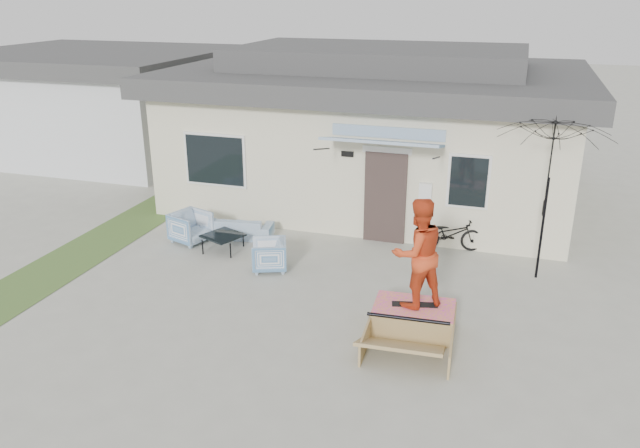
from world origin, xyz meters
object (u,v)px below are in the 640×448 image
(armchair_left, at_px, (191,226))
(patio_umbrella, at_px, (547,195))
(bicycle, at_px, (450,230))
(skater, at_px, (418,251))
(loveseat, at_px, (238,224))
(skate_ramp, at_px, (414,318))
(armchair_right, at_px, (269,253))
(coffee_table, at_px, (223,243))
(skateboard, at_px, (415,304))

(armchair_left, xyz_separation_m, patio_umbrella, (7.57, 0.40, 1.36))
(bicycle, height_order, skater, skater)
(loveseat, xyz_separation_m, armchair_left, (-0.89, -0.61, 0.08))
(patio_umbrella, distance_m, skate_ramp, 3.80)
(loveseat, bearing_deg, armchair_right, 123.53)
(armchair_left, bearing_deg, skate_ramp, -94.60)
(armchair_left, height_order, coffee_table, armchair_left)
(coffee_table, distance_m, skater, 5.25)
(bicycle, bearing_deg, coffee_table, 93.55)
(coffee_table, xyz_separation_m, patio_umbrella, (6.65, 0.64, 1.56))
(skateboard, bearing_deg, armchair_right, 142.26)
(skater, bearing_deg, patio_umbrella, -164.62)
(armchair_right, height_order, bicycle, bicycle)
(armchair_left, distance_m, bicycle, 5.87)
(skate_ramp, bearing_deg, armchair_left, 153.17)
(armchair_left, relative_size, skateboard, 1.03)
(armchair_right, distance_m, skateboard, 3.61)
(armchair_left, height_order, bicycle, bicycle)
(skate_ramp, distance_m, skater, 1.22)
(bicycle, bearing_deg, patio_umbrella, -129.96)
(loveseat, relative_size, skater, 0.86)
(armchair_right, bearing_deg, skateboard, 44.07)
(coffee_table, distance_m, skateboard, 5.11)
(loveseat, xyz_separation_m, bicycle, (4.83, 0.68, 0.15))
(loveseat, bearing_deg, patio_umbrella, 168.65)
(skater, bearing_deg, skate_ramp, 54.47)
(armchair_right, xyz_separation_m, skater, (3.27, -1.52, 1.09))
(coffee_table, xyz_separation_m, skate_ramp, (4.63, -2.19, 0.04))
(loveseat, height_order, skater, skater)
(patio_umbrella, bearing_deg, armchair_right, -166.53)
(armchair_left, relative_size, bicycle, 0.53)
(coffee_table, bearing_deg, patio_umbrella, 5.51)
(bicycle, xyz_separation_m, skater, (-0.18, -3.68, 0.97))
(armchair_left, height_order, skater, skater)
(skater, bearing_deg, skateboard, 180.00)
(armchair_right, bearing_deg, coffee_table, -135.81)
(coffee_table, relative_size, skate_ramp, 0.42)
(loveseat, height_order, armchair_right, armchair_right)
(bicycle, distance_m, skate_ramp, 3.74)
(armchair_left, relative_size, patio_umbrella, 0.33)
(patio_umbrella, relative_size, skate_ramp, 1.34)
(loveseat, relative_size, coffee_table, 2.17)
(bicycle, relative_size, patio_umbrella, 0.61)
(patio_umbrella, relative_size, skateboard, 3.16)
(armchair_left, bearing_deg, coffee_table, -85.70)
(armchair_right, bearing_deg, bicycle, 101.08)
(armchair_right, bearing_deg, armchair_left, -131.90)
(armchair_right, xyz_separation_m, skateboard, (3.27, -1.52, 0.12))
(skate_ramp, height_order, skateboard, skateboard)
(loveseat, xyz_separation_m, skater, (4.65, -3.00, 1.12))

